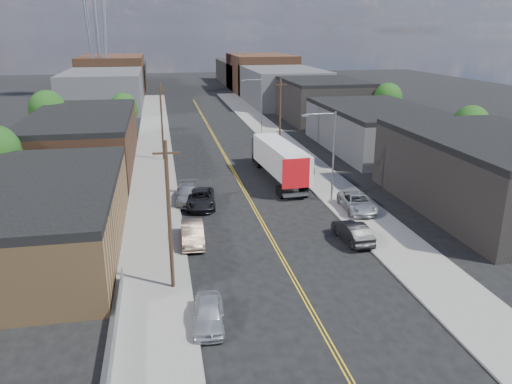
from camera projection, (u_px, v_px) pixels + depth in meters
name	position (u px, v px, depth m)	size (l,w,h in m)	color
ground	(213.00, 135.00, 81.26)	(260.00, 260.00, 0.00)	black
centerline	(226.00, 157.00, 67.25)	(0.32, 120.00, 0.01)	gold
sidewalk_left	(154.00, 160.00, 65.51)	(5.00, 140.00, 0.15)	slate
sidewalk_right	(294.00, 154.00, 68.94)	(5.00, 140.00, 0.15)	slate
warehouse_tan	(38.00, 217.00, 37.92)	(12.00, 22.00, 5.60)	brown
warehouse_brown	(83.00, 140.00, 62.05)	(12.00, 26.00, 6.60)	#4E301F
industrial_right_a	(493.00, 173.00, 46.78)	(14.00, 22.00, 7.10)	black
industrial_right_b	(377.00, 128.00, 71.22)	(14.00, 24.00, 6.10)	#363638
industrial_right_c	(321.00, 99.00, 95.27)	(14.00, 22.00, 7.60)	black
skyline_left_a	(104.00, 90.00, 109.10)	(16.00, 30.00, 8.00)	#363638
skyline_right_a	(282.00, 86.00, 116.33)	(16.00, 30.00, 8.00)	#363638
skyline_left_b	(113.00, 75.00, 132.14)	(16.00, 26.00, 10.00)	#4E301F
skyline_right_b	(261.00, 73.00, 139.37)	(16.00, 26.00, 10.00)	#4E301F
skyline_left_c	(119.00, 75.00, 151.28)	(16.00, 40.00, 7.00)	black
skyline_right_c	(248.00, 73.00, 158.51)	(16.00, 40.00, 7.00)	black
streetlight_near	(330.00, 149.00, 48.30)	(3.39, 0.25, 9.00)	gray
streetlight_far	(259.00, 101.00, 80.99)	(3.39, 0.25, 9.00)	gray
utility_pole_left_near	(169.00, 216.00, 31.50)	(1.60, 0.26, 10.00)	black
utility_pole_left_far	(162.00, 121.00, 64.18)	(1.60, 0.26, 10.00)	black
utility_pole_right	(280.00, 114.00, 69.95)	(1.60, 0.26, 10.00)	black
chainlink_fence	(114.00, 343.00, 26.21)	(0.05, 16.00, 1.22)	slate
tree_left_mid	(48.00, 111.00, 70.57)	(5.10, 5.04, 8.37)	black
tree_left_far	(124.00, 108.00, 79.20)	(4.35, 4.20, 6.97)	black
tree_right_near	(471.00, 126.00, 62.77)	(4.60, 4.48, 7.44)	black
tree_right_far	(388.00, 99.00, 85.09)	(4.85, 4.76, 7.91)	black
semi_truck	(277.00, 157.00, 57.06)	(3.72, 16.71, 4.34)	silver
car_left_a	(208.00, 314.00, 28.70)	(1.79, 4.45, 1.52)	silver
car_left_b	(192.00, 234.00, 39.84)	(1.75, 5.01, 1.65)	#866B58
car_left_c	(201.00, 199.00, 48.18)	(2.71, 5.87, 1.63)	black
car_left_d	(188.00, 194.00, 49.60)	(2.29, 5.63, 1.63)	#96999B
car_right_oncoming	(353.00, 232.00, 40.20)	(1.74, 4.98, 1.64)	black
car_right_lot_a	(357.00, 202.00, 46.74)	(2.61, 5.65, 1.57)	#A7ABAC
car_right_lot_c	(307.00, 165.00, 59.86)	(1.82, 4.53, 1.54)	black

